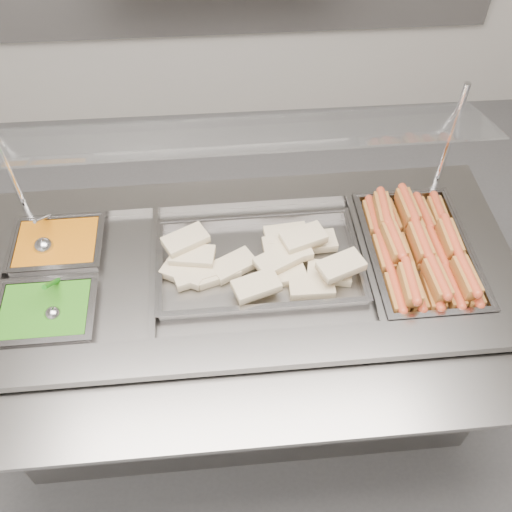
{
  "coord_description": "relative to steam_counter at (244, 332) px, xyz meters",
  "views": [
    {
      "loc": [
        -0.13,
        -0.75,
        2.33
      ],
      "look_at": [
        -0.03,
        0.46,
        0.89
      ],
      "focal_mm": 40.0,
      "sensor_mm": 36.0,
      "label": 1
    }
  ],
  "objects": [
    {
      "name": "hotdogs_in_buns",
      "position": [
        0.6,
        0.0,
        0.44
      ],
      "size": [
        0.3,
        0.5,
        0.11
      ],
      "color": "#9A6620",
      "rests_on": "pan_hotdogs"
    },
    {
      "name": "pan_wraps",
      "position": [
        0.06,
        0.0,
        0.41
      ],
      "size": [
        0.66,
        0.4,
        0.07
      ],
      "color": "gray",
      "rests_on": "steam_counter"
    },
    {
      "name": "sneeze_guard",
      "position": [
        -0.0,
        0.21,
        0.79
      ],
      "size": [
        1.6,
        0.31,
        0.43
      ],
      "color": "silver",
      "rests_on": "steam_counter"
    },
    {
      "name": "tortilla_wraps",
      "position": [
        0.07,
        -0.01,
        0.45
      ],
      "size": [
        0.67,
        0.32,
        0.09
      ],
      "color": "#CEB58A",
      "rests_on": "pan_wraps"
    },
    {
      "name": "pan_peas",
      "position": [
        -0.62,
        -0.15,
        0.4
      ],
      "size": [
        0.29,
        0.24,
        0.1
      ],
      "color": "gray",
      "rests_on": "steam_counter"
    },
    {
      "name": "tray_rail",
      "position": [
        0.01,
        -0.5,
        0.39
      ],
      "size": [
        1.75,
        0.39,
        0.05
      ],
      "color": "gray",
      "rests_on": "steam_counter"
    },
    {
      "name": "pan_beans",
      "position": [
        -0.63,
        0.13,
        0.4
      ],
      "size": [
        0.29,
        0.24,
        0.1
      ],
      "color": "gray",
      "rests_on": "steam_counter"
    },
    {
      "name": "serving_spoon",
      "position": [
        -0.59,
        -0.15,
        0.45
      ],
      "size": [
        0.05,
        0.17,
        0.14
      ],
      "color": "#B6B7BC",
      "rests_on": "pan_peas"
    },
    {
      "name": "ladle",
      "position": [
        -0.67,
        0.12,
        0.44
      ],
      "size": [
        0.07,
        0.18,
        0.15
      ],
      "color": "#B6B7BC",
      "rests_on": "pan_beans"
    },
    {
      "name": "steam_counter",
      "position": [
        0.0,
        0.0,
        0.0
      ],
      "size": [
        1.83,
        0.83,
        0.87
      ],
      "color": "slate",
      "rests_on": "ground"
    },
    {
      "name": "ground",
      "position": [
        0.08,
        -0.46,
        -0.43
      ],
      "size": [
        6.0,
        6.0,
        0.0
      ],
      "primitive_type": "plane",
      "color": "#565659",
      "rests_on": "ground"
    },
    {
      "name": "pan_hotdogs",
      "position": [
        0.61,
        0.01,
        0.4
      ],
      "size": [
        0.34,
        0.54,
        0.1
      ],
      "color": "gray",
      "rests_on": "steam_counter"
    }
  ]
}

